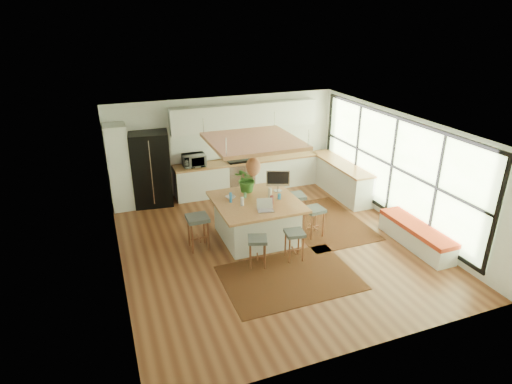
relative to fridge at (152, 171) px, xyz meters
name	(u,v)px	position (x,y,z in m)	size (l,w,h in m)	color
floor	(272,244)	(2.15, -3.17, -0.93)	(7.00, 7.00, 0.00)	#552A18
ceiling	(274,127)	(2.15, -3.17, 1.78)	(7.00, 7.00, 0.00)	white
wall_back	(225,144)	(2.15, 0.33, 0.42)	(6.50, 6.50, 0.00)	silver
wall_front	(368,277)	(2.15, -6.67, 0.42)	(6.50, 6.50, 0.00)	silver
wall_left	(114,212)	(-1.10, -3.17, 0.42)	(7.00, 7.00, 0.00)	silver
wall_right	(399,170)	(5.40, -3.17, 0.42)	(7.00, 7.00, 0.00)	silver
window_wall	(398,168)	(5.37, -3.17, 0.47)	(0.10, 6.20, 2.60)	black
pantry	(119,168)	(-0.80, 0.01, 0.20)	(0.55, 0.60, 2.25)	silver
back_counter_base	(247,176)	(2.70, 0.01, -0.49)	(4.20, 0.60, 0.88)	silver
back_counter_top	(247,160)	(2.70, 0.01, -0.03)	(4.24, 0.64, 0.05)	#965B35
backsplash	(244,143)	(2.70, 0.31, 0.43)	(4.20, 0.02, 0.80)	white
upper_cabinets	(245,116)	(2.70, 0.15, 1.22)	(4.20, 0.34, 0.70)	silver
range	(239,175)	(2.45, 0.01, -0.43)	(0.76, 0.62, 1.00)	#A5A5AA
right_counter_base	(340,179)	(5.08, -1.17, -0.49)	(0.60, 2.50, 0.88)	silver
right_counter_top	(341,163)	(5.08, -1.17, -0.03)	(0.64, 2.54, 0.05)	#965B35
window_bench	(416,236)	(5.10, -4.37, -0.68)	(0.52, 2.00, 0.50)	silver
ceiling_panel	(253,153)	(1.85, -2.77, 1.12)	(1.86, 1.86, 0.80)	#965B35
rug_near	(290,277)	(1.95, -4.52, -0.92)	(2.60, 1.80, 0.01)	black
rug_right	(324,222)	(3.76, -2.65, -0.92)	(1.80, 2.60, 0.01)	black
fridge	(152,171)	(0.00, 0.00, 0.00)	(0.99, 0.77, 1.98)	black
island	(256,219)	(1.92, -2.76, -0.46)	(1.85, 1.85, 0.93)	#965B35
stool_near_left	(257,250)	(1.52, -3.89, -0.57)	(0.38, 0.38, 0.65)	#414748
stool_near_right	(294,244)	(2.33, -3.91, -0.57)	(0.38, 0.38, 0.65)	#414748
stool_right_front	(314,222)	(3.20, -3.15, -0.57)	(0.41, 0.41, 0.70)	#414748
stool_right_back	(295,208)	(3.10, -2.35, -0.57)	(0.43, 0.43, 0.73)	#414748
stool_left_side	(198,234)	(0.56, -2.77, -0.57)	(0.46, 0.46, 0.78)	#414748
laptop	(266,206)	(1.92, -3.33, 0.12)	(0.34, 0.36, 0.26)	#A5A5AA
monitor	(278,181)	(2.59, -2.43, 0.26)	(0.56, 0.20, 0.52)	#A5A5AA
microwave	(194,159)	(1.16, 0.00, 0.21)	(0.61, 0.34, 0.41)	#A5A5AA
island_plant	(247,181)	(1.91, -2.17, 0.26)	(0.58, 0.65, 0.51)	#1E4C19
island_bowl	(231,197)	(1.42, -2.44, 0.03)	(0.21, 0.21, 0.05)	beige
island_bottle_0	(231,198)	(1.37, -2.66, 0.10)	(0.07, 0.07, 0.19)	#3386CF
island_bottle_1	(241,202)	(1.52, -2.91, 0.10)	(0.07, 0.07, 0.19)	silver
island_bottle_2	(272,200)	(2.17, -3.06, 0.10)	(0.07, 0.07, 0.19)	maroon
island_bottle_3	(270,194)	(2.27, -2.71, 0.10)	(0.07, 0.07, 0.19)	beige
island_bottle_4	(244,194)	(1.72, -2.51, 0.10)	(0.07, 0.07, 0.19)	#4C7F60
island_bottle_5	(279,195)	(2.42, -2.86, 0.10)	(0.07, 0.07, 0.19)	#3386CF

